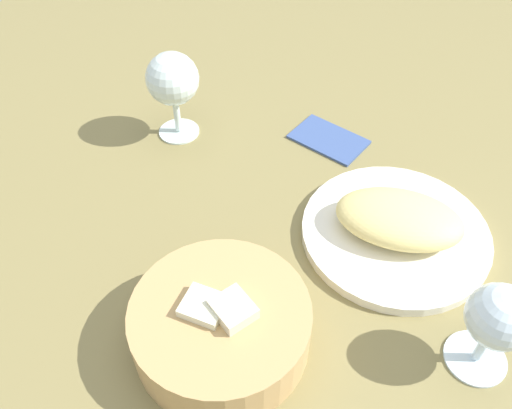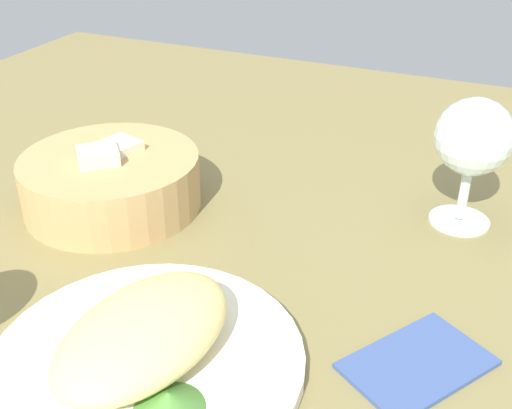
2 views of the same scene
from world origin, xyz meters
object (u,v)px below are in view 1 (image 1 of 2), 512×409
object	(u,v)px
folded_napkin	(332,139)
bread_basket	(221,325)
wine_glass_near	(173,82)
wine_glass_far	(498,321)
plate	(395,233)

from	to	relation	value
folded_napkin	bread_basket	bearing A→B (deg)	-75.89
bread_basket	wine_glass_near	xyz separation A→B (cm)	(11.94, -35.20, 6.14)
wine_glass_far	folded_napkin	distance (cm)	39.01
bread_basket	folded_napkin	xyz separation A→B (cm)	(-11.75, -35.59, -2.68)
folded_napkin	plate	bearing A→B (deg)	-34.02
plate	folded_napkin	world-z (taller)	plate
bread_basket	wine_glass_far	world-z (taller)	wine_glass_far
plate	wine_glass_near	distance (cm)	37.67
wine_glass_far	folded_napkin	size ratio (longest dim) A/B	1.06
bread_basket	wine_glass_near	world-z (taller)	wine_glass_near
plate	wine_glass_near	world-z (taller)	wine_glass_near
wine_glass_near	folded_napkin	xyz separation A→B (cm)	(-23.69, -0.39, -8.82)
plate	wine_glass_near	size ratio (longest dim) A/B	1.75
plate	bread_basket	size ratio (longest dim) A/B	1.25
bread_basket	plate	bearing A→B (deg)	-139.57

